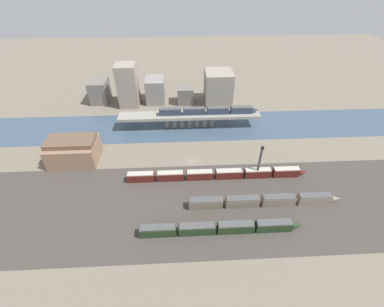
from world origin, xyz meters
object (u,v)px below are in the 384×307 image
Objects in this scene: train_yard_near at (220,228)px; signal_tower at (259,163)px; train_yard_far at (217,174)px; train_on_bridge at (209,111)px; train_yard_mid at (264,201)px; warehouse_building at (74,150)px.

signal_tower is at bearing 53.73° from train_yard_near.
train_yard_far is at bearing 178.65° from signal_tower.
train_yard_far is (-0.32, -38.04, -7.05)m from train_on_bridge.
train_yard_near is 3.46× the size of signal_tower.
train_yard_mid is 78.86m from warehouse_building.
signal_tower reaches higher than train_on_bridge.
train_on_bridge is 3.26× the size of signal_tower.
train_on_bridge is 0.70× the size of train_yard_far.
train_yard_far is at bearing 85.22° from train_yard_near.
warehouse_building is (-58.74, 14.14, 3.25)m from train_yard_far.
train_yard_far is at bearing -13.54° from warehouse_building.
train_yard_far is 16.70m from signal_tower.
train_on_bridge is 0.91× the size of train_yard_mid.
train_yard_near is at bearing -92.18° from train_on_bridge.
train_yard_mid is at bearing -74.59° from train_on_bridge.
train_yard_far reaches higher than train_yard_near.
train_on_bridge is 2.52× the size of warehouse_building.
train_yard_mid is (16.80, 10.32, 0.09)m from train_yard_near.
warehouse_building reaches higher than train_on_bridge.
train_on_bridge is at bearing 22.02° from warehouse_building.
train_on_bridge is 41.40m from signal_tower.
train_yard_far is (2.06, 24.59, 0.03)m from train_yard_near.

